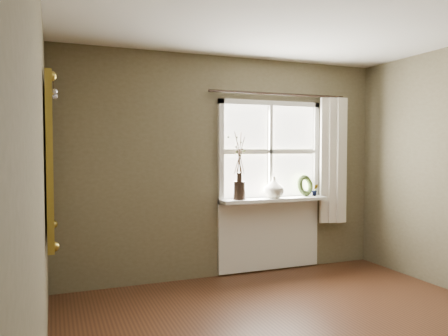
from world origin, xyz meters
name	(u,v)px	position (x,y,z in m)	size (l,w,h in m)	color
wall_back	(226,167)	(0.00, 2.30, 1.30)	(4.00, 0.10, 2.60)	brown
wall_left	(31,189)	(-2.05, 0.00, 1.30)	(0.10, 4.50, 2.60)	brown
window_frame	(270,152)	(0.55, 2.23, 1.48)	(1.36, 0.06, 1.24)	white
window_sill	(274,200)	(0.55, 2.12, 0.90)	(1.36, 0.26, 0.04)	white
window_apron	(270,234)	(0.55, 2.23, 0.46)	(1.36, 0.04, 0.88)	white
dark_jug	(239,190)	(0.09, 2.12, 1.03)	(0.15, 0.15, 0.21)	black
cream_vase	(274,187)	(0.55, 2.12, 1.05)	(0.25, 0.25, 0.26)	beige
wreath	(305,188)	(1.01, 2.16, 1.02)	(0.27, 0.27, 0.07)	#374A21
potted_plant_left	(241,192)	(0.11, 2.12, 1.01)	(0.09, 0.06, 0.18)	#374A21
potted_plant_right	(315,190)	(1.13, 2.12, 1.00)	(0.08, 0.07, 0.15)	#374A21
curtain	(332,160)	(1.39, 2.13, 1.37)	(0.36, 0.12, 1.59)	silver
curtain_rod	(280,94)	(0.65, 2.17, 2.18)	(0.03, 0.03, 1.84)	black
gilt_mirror	(50,160)	(-1.96, 1.51, 1.42)	(0.10, 1.16, 1.39)	white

